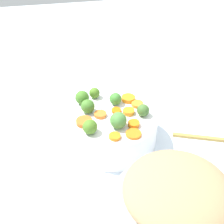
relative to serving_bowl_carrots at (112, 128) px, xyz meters
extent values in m
cube|color=white|center=(0.02, 0.04, -0.05)|extent=(2.40, 2.40, 0.02)
cylinder|color=white|center=(0.00, 0.00, 0.00)|extent=(0.23, 0.23, 0.08)
cylinder|color=#B4BBB8|center=(0.30, 0.05, 0.02)|extent=(0.22, 0.22, 0.12)
ellipsoid|color=tan|center=(0.30, 0.05, 0.11)|extent=(0.18, 0.18, 0.06)
cylinder|color=orange|center=(0.08, -0.01, 0.05)|extent=(0.04, 0.04, 0.01)
cylinder|color=orange|center=(-0.03, 0.07, 0.05)|extent=(0.04, 0.04, 0.01)
cylinder|color=orange|center=(0.00, -0.03, 0.05)|extent=(0.04, 0.04, 0.01)
cylinder|color=orange|center=(0.05, 0.04, 0.05)|extent=(0.03, 0.03, 0.01)
cylinder|color=orange|center=(0.00, 0.05, 0.05)|extent=(0.03, 0.03, 0.01)
cylinder|color=orange|center=(0.08, 0.03, 0.05)|extent=(0.04, 0.04, 0.01)
cylinder|color=orange|center=(0.02, -0.07, 0.05)|extent=(0.05, 0.05, 0.01)
cylinder|color=orange|center=(-0.01, 0.01, 0.04)|extent=(0.03, 0.03, 0.01)
cylinder|color=orange|center=(-0.06, 0.06, 0.05)|extent=(0.05, 0.05, 0.01)
sphere|color=#447A27|center=(-0.07, -0.07, 0.06)|extent=(0.04, 0.04, 0.04)
sphere|color=#4E7C24|center=(-0.09, -0.03, 0.06)|extent=(0.03, 0.03, 0.03)
sphere|color=#4C873C|center=(0.05, 0.01, 0.06)|extent=(0.04, 0.04, 0.04)
sphere|color=#42792A|center=(-0.03, -0.06, 0.06)|extent=(0.04, 0.04, 0.04)
sphere|color=#446F30|center=(0.02, 0.08, 0.06)|extent=(0.03, 0.03, 0.03)
sphere|color=#428634|center=(-0.05, 0.02, 0.06)|extent=(0.03, 0.03, 0.03)
sphere|color=#4D7D25|center=(0.05, -0.06, 0.06)|extent=(0.03, 0.03, 0.03)
cube|color=#AE8941|center=(0.06, 0.27, -0.04)|extent=(0.09, 0.21, 0.01)
cube|color=#CDAA95|center=(0.19, -0.24, -0.04)|extent=(0.17, 0.17, 0.01)
camera|label=1|loc=(0.59, -0.12, 0.51)|focal=48.59mm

